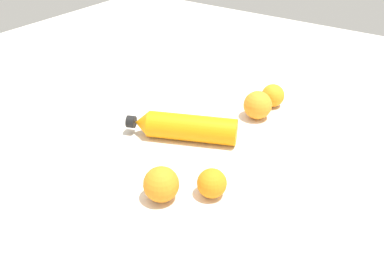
{
  "coord_description": "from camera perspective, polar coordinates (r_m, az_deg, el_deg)",
  "views": [
    {
      "loc": [
        0.57,
        -0.77,
        0.62
      ],
      "look_at": [
        0.03,
        0.02,
        0.04
      ],
      "focal_mm": 39.07,
      "sensor_mm": 36.0,
      "label": 1
    }
  ],
  "objects": [
    {
      "name": "orange_2",
      "position": [
        1.23,
        8.95,
        3.1
      ],
      "size": [
        0.08,
        0.08,
        0.08
      ],
      "primitive_type": "sphere",
      "color": "orange",
      "rests_on": "ground_plane"
    },
    {
      "name": "water_bottle",
      "position": [
        1.12,
        -1.13,
        0.12
      ],
      "size": [
        0.3,
        0.18,
        0.07
      ],
      "rotation": [
        0.0,
        0.0,
        3.55
      ],
      "color": "orange",
      "rests_on": "ground_plane"
    },
    {
      "name": "orange_0",
      "position": [
        0.92,
        -4.23,
        -7.66
      ],
      "size": [
        0.08,
        0.08,
        0.08
      ],
      "primitive_type": "sphere",
      "color": "orange",
      "rests_on": "ground_plane"
    },
    {
      "name": "orange_3",
      "position": [
        1.31,
        10.98,
        4.38
      ],
      "size": [
        0.07,
        0.07,
        0.07
      ],
      "primitive_type": "sphere",
      "color": "orange",
      "rests_on": "ground_plane"
    },
    {
      "name": "ground_plane",
      "position": [
        1.14,
        -1.53,
        -1.48
      ],
      "size": [
        2.4,
        2.4,
        0.0
      ],
      "primitive_type": "plane",
      "color": "silver"
    },
    {
      "name": "orange_1",
      "position": [
        0.93,
        2.73,
        -7.54
      ],
      "size": [
        0.07,
        0.07,
        0.07
      ],
      "primitive_type": "sphere",
      "color": "orange",
      "rests_on": "ground_plane"
    }
  ]
}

